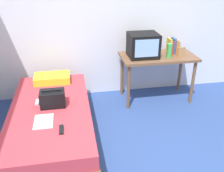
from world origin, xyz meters
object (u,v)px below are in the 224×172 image
bed (52,123)px  picture_frame (181,52)px  water_bottle (169,51)px  remote_silver (37,102)px  pillow (52,78)px  handbag (53,98)px  magazine (44,121)px  desk (158,61)px  remote_dark (61,130)px  book_row (173,46)px  tv (143,45)px

bed → picture_frame: 2.19m
water_bottle → remote_silver: water_bottle is taller
water_bottle → remote_silver: 2.05m
pillow → handbag: bearing=-87.0°
magazine → remote_silver: remote_silver is taller
bed → picture_frame: bearing=19.3°
desk → magazine: size_ratio=4.00×
bed → remote_dark: 0.58m
bed → water_bottle: 2.01m
bed → water_bottle: bearing=21.0°
pillow → picture_frame: bearing=-1.9°
desk → magazine: 2.03m
book_row → water_bottle: bearing=-126.1°
water_bottle → handbag: water_bottle is taller
magazine → handbag: bearing=74.1°
remote_silver → tv: bearing=22.7°
bed → pillow: 0.81m
pillow → remote_silver: bearing=-104.8°
water_bottle → picture_frame: 0.21m
remote_dark → book_row: bearing=37.8°
pillow → remote_dark: bearing=-83.7°
tv → water_bottle: tv is taller
tv → picture_frame: 0.61m
magazine → remote_dark: bearing=-45.4°
magazine → remote_dark: (0.20, -0.20, 0.01)m
magazine → remote_dark: size_ratio=1.86×
bed → remote_silver: bearing=139.0°
tv → remote_silver: (-1.55, -0.65, -0.47)m
bed → pillow: size_ratio=3.86×
water_bottle → desk: bearing=140.6°
desk → water_bottle: water_bottle is taller
tv → remote_dark: 1.86m
desk → remote_silver: size_ratio=8.06×
pillow → remote_silver: size_ratio=3.60×
water_bottle → magazine: (-1.83, -0.99, -0.40)m
book_row → remote_silver: (-2.08, -0.74, -0.40)m
remote_dark → handbag: bearing=100.6°
water_bottle → handbag: 1.88m
handbag → magazine: size_ratio=1.03×
bed → remote_dark: size_ratio=12.82×
pillow → remote_dark: 1.27m
pillow → bed: bearing=-90.5°
book_row → pillow: bearing=-176.6°
desk → water_bottle: size_ratio=5.42×
water_bottle → handbag: (-1.74, -0.65, -0.31)m
remote_silver → magazine: bearing=-76.5°
book_row → pillow: book_row is taller
tv → water_bottle: size_ratio=2.06×
water_bottle → pillow: bearing=177.6°
book_row → magazine: book_row is taller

